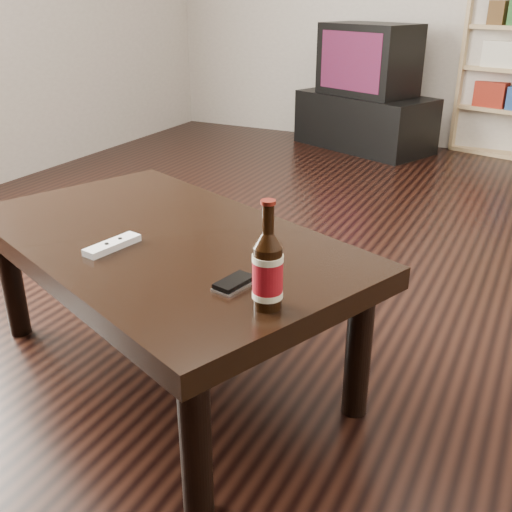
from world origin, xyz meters
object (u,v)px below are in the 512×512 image
at_px(bookshelf, 512,65).
at_px(coffee_table, 162,254).
at_px(beer_bottle, 268,271).
at_px(phone, 234,283).
at_px(remote, 112,245).
at_px(tv_stand, 364,121).
at_px(tv, 369,59).

height_order(bookshelf, coffee_table, bookshelf).
distance_m(beer_bottle, phone, 0.16).
bearing_deg(beer_bottle, coffee_table, 151.79).
distance_m(beer_bottle, remote, 0.57).
xyz_separation_m(bookshelf, remote, (-0.70, -3.77, -0.16)).
bearing_deg(beer_bottle, tv_stand, 103.53).
xyz_separation_m(tv, beer_bottle, (0.85, -3.54, -0.11)).
bearing_deg(coffee_table, phone, -29.19).
xyz_separation_m(bookshelf, coffee_table, (-0.63, -3.62, -0.24)).
bearing_deg(coffee_table, tv_stand, 96.35).
bearing_deg(beer_bottle, phone, 154.91).
height_order(tv_stand, coffee_table, coffee_table).
bearing_deg(tv_stand, phone, -55.70).
bearing_deg(bookshelf, tv_stand, -146.28).
bearing_deg(phone, beer_bottle, -13.69).
distance_m(tv, coffee_table, 3.31).
bearing_deg(tv, coffee_table, -61.21).
height_order(tv, coffee_table, tv).
bearing_deg(tv_stand, tv, -90.00).
bearing_deg(bookshelf, coffee_table, -84.79).
distance_m(tv, remote, 3.45).
distance_m(bookshelf, remote, 3.83).
distance_m(tv_stand, bookshelf, 1.14).
xyz_separation_m(coffee_table, phone, (0.37, -0.21, 0.07)).
xyz_separation_m(tv_stand, tv, (-0.00, -0.00, 0.47)).
bearing_deg(tv, phone, -55.69).
bearing_deg(remote, tv_stand, 104.94).
relative_size(tv_stand, remote, 5.67).
distance_m(bookshelf, coffee_table, 3.68).
bearing_deg(beer_bottle, remote, 168.53).
relative_size(tv, coffee_table, 0.55).
distance_m(bookshelf, beer_bottle, 3.88).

